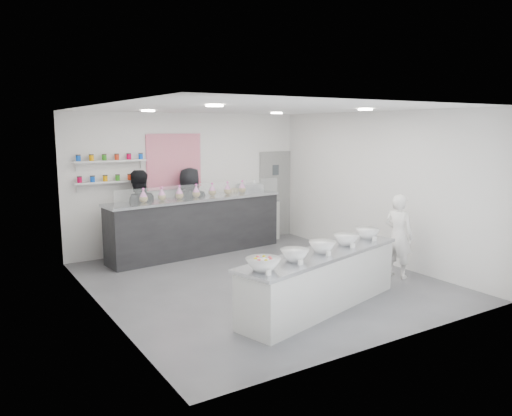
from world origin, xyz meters
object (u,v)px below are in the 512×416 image
(woman_prep, at_px, (398,236))
(staff_right, at_px, (190,210))
(espresso_ledge, at_px, (253,221))
(espresso_machine, at_px, (250,193))
(prep_counter, at_px, (321,280))
(back_bar, at_px, (197,226))
(staff_left, at_px, (138,215))

(woman_prep, distance_m, staff_right, 4.41)
(espresso_ledge, height_order, woman_prep, woman_prep)
(espresso_ledge, bearing_deg, espresso_machine, 180.00)
(prep_counter, xyz_separation_m, espresso_machine, (1.40, 4.37, 0.73))
(back_bar, relative_size, espresso_machine, 7.24)
(espresso_machine, xyz_separation_m, woman_prep, (0.78, -3.87, -0.40))
(staff_right, bearing_deg, espresso_ledge, -149.56)
(espresso_machine, bearing_deg, espresso_ledge, 0.00)
(back_bar, distance_m, staff_left, 1.26)
(back_bar, relative_size, staff_right, 2.13)
(prep_counter, distance_m, back_bar, 3.96)
(back_bar, height_order, espresso_ledge, back_bar)
(staff_left, bearing_deg, prep_counter, 117.98)
(staff_left, bearing_deg, espresso_ledge, -166.75)
(woman_prep, height_order, staff_left, staff_left)
(prep_counter, distance_m, woman_prep, 2.26)
(espresso_ledge, bearing_deg, woman_prep, -79.95)
(back_bar, height_order, staff_right, staff_right)
(staff_right, bearing_deg, woman_prep, 147.76)
(espresso_ledge, xyz_separation_m, woman_prep, (0.69, -3.87, 0.28))
(back_bar, height_order, espresso_machine, espresso_machine)
(back_bar, bearing_deg, staff_left, 162.74)
(prep_counter, bearing_deg, espresso_ledge, 56.03)
(back_bar, xyz_separation_m, espresso_ledge, (1.67, 0.42, -0.14))
(prep_counter, distance_m, espresso_ledge, 4.62)
(back_bar, height_order, staff_left, staff_left)
(espresso_machine, bearing_deg, staff_left, -176.59)
(espresso_machine, bearing_deg, staff_right, -174.14)
(espresso_machine, relative_size, staff_left, 0.30)
(prep_counter, distance_m, staff_left, 4.45)
(prep_counter, relative_size, back_bar, 0.80)
(staff_right, bearing_deg, staff_left, 24.90)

